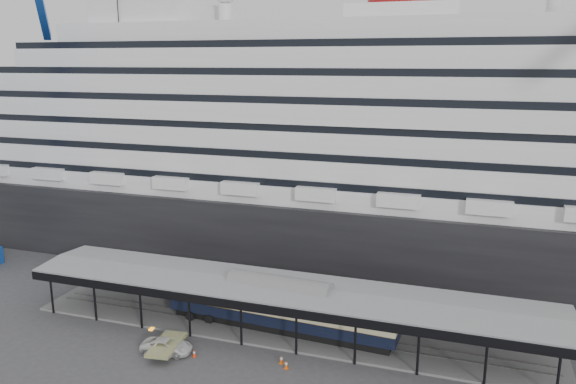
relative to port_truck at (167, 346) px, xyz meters
name	(u,v)px	position (x,y,z in m)	size (l,w,h in m)	color
ground	(265,354)	(9.20, 2.83, -0.70)	(200.00, 200.00, 0.00)	#3B3B3E
cruise_ship	(344,129)	(9.25, 34.83, 17.65)	(130.00, 30.00, 43.90)	black
platform_canopy	(282,310)	(9.20, 7.83, 1.67)	(56.00, 9.18, 5.30)	slate
port_truck	(167,346)	(0.00, 0.00, 0.00)	(2.31, 5.01, 1.39)	silver
pullman_carriage	(280,305)	(8.95, 7.83, 2.26)	(25.20, 4.67, 24.60)	black
traffic_cone_left	(194,353)	(2.89, 0.16, -0.33)	(0.40, 0.40, 0.73)	red
traffic_cone_mid	(286,365)	(12.00, 0.94, -0.29)	(0.55, 0.55, 0.82)	#E04F0C
traffic_cone_right	(281,359)	(11.28, 1.66, -0.29)	(0.43, 0.43, 0.81)	#E45D0C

